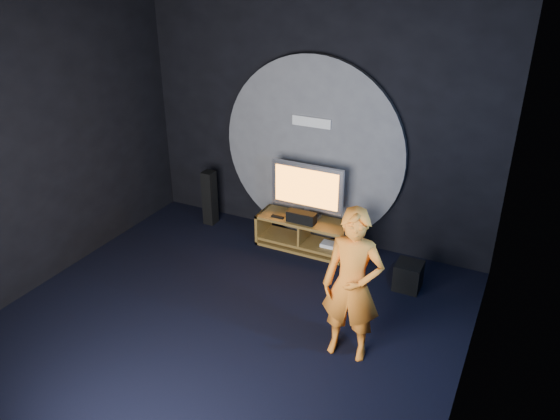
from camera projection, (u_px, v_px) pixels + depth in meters
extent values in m
plane|color=black|center=(222.00, 329.00, 6.03)|extent=(5.00, 5.00, 0.00)
cube|color=black|center=(315.00, 118.00, 7.28)|extent=(5.00, 0.04, 3.50)
cube|color=black|center=(30.00, 145.00, 6.27)|extent=(0.04, 5.00, 3.50)
cube|color=black|center=(483.00, 239.00, 4.27)|extent=(0.04, 5.00, 3.50)
cylinder|color=#515156|center=(312.00, 151.00, 7.43)|extent=(2.60, 0.08, 2.60)
cube|color=white|center=(312.00, 122.00, 7.21)|extent=(0.55, 0.03, 0.13)
cube|color=olive|center=(304.00, 220.00, 7.47)|extent=(1.31, 0.45, 0.04)
cube|color=olive|center=(304.00, 241.00, 7.61)|extent=(1.28, 0.42, 0.04)
cube|color=olive|center=(263.00, 224.00, 7.81)|extent=(0.04, 0.45, 0.45)
cube|color=olive|center=(347.00, 244.00, 7.30)|extent=(0.04, 0.45, 0.45)
cube|color=olive|center=(304.00, 231.00, 7.54)|extent=(0.03, 0.40, 0.29)
cube|color=olive|center=(304.00, 246.00, 7.65)|extent=(1.31, 0.45, 0.04)
cube|color=white|center=(329.00, 245.00, 7.44)|extent=(0.22, 0.16, 0.05)
cube|color=silver|center=(306.00, 216.00, 7.51)|extent=(0.36, 0.22, 0.04)
cylinder|color=silver|center=(307.00, 211.00, 7.48)|extent=(0.07, 0.07, 0.10)
cube|color=silver|center=(307.00, 187.00, 7.32)|extent=(1.02, 0.06, 0.63)
cube|color=orange|center=(306.00, 188.00, 7.29)|extent=(0.91, 0.01, 0.52)
cube|color=black|center=(301.00, 217.00, 7.35)|extent=(0.40, 0.15, 0.15)
cube|color=black|center=(278.00, 217.00, 7.50)|extent=(0.18, 0.05, 0.02)
cube|color=black|center=(210.00, 198.00, 8.17)|extent=(0.17, 0.19, 0.83)
cube|color=black|center=(352.00, 241.00, 6.97)|extent=(0.17, 0.19, 0.83)
cube|color=black|center=(408.00, 276.00, 6.68)|extent=(0.32, 0.32, 0.35)
imported|color=orange|center=(352.00, 286.00, 5.34)|extent=(0.63, 0.45, 1.64)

